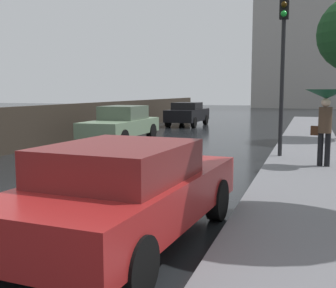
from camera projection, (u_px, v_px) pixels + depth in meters
name	position (u px, v px, depth m)	size (l,w,h in m)	color
car_red_near_kerb	(127.00, 191.00, 5.82)	(2.15, 4.51, 1.38)	maroon
car_green_mid_road	(121.00, 124.00, 17.37)	(1.77, 4.47, 1.47)	slate
car_black_far_ahead	(187.00, 114.00, 25.83)	(1.83, 4.03, 1.40)	black
pedestrian_with_umbrella_near	(326.00, 105.00, 10.96)	(1.03, 1.03, 1.96)	black
traffic_light	(283.00, 45.00, 12.50)	(0.26, 0.39, 4.73)	black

